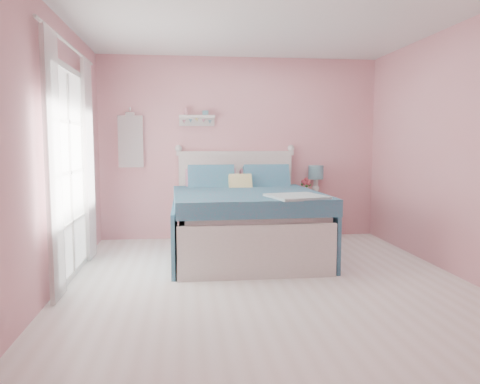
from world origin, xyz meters
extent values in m
plane|color=white|center=(0.00, 0.00, 0.00)|extent=(4.50, 4.50, 0.00)
plane|color=pink|center=(0.00, 2.25, 1.30)|extent=(4.00, 0.00, 4.00)
plane|color=pink|center=(0.00, -2.25, 1.30)|extent=(4.00, 0.00, 4.00)
plane|color=pink|center=(-2.00, 0.00, 1.30)|extent=(0.00, 4.50, 4.50)
plane|color=pink|center=(2.00, 0.00, 1.30)|extent=(0.00, 4.50, 4.50)
plane|color=white|center=(0.00, 0.00, 2.60)|extent=(4.50, 4.50, 0.00)
cube|color=silver|center=(-0.08, 1.13, 0.23)|extent=(1.65, 2.15, 0.46)
cube|color=silver|center=(-0.07, 1.13, 0.54)|extent=(1.59, 2.09, 0.16)
cube|color=silver|center=(-0.07, 2.19, 0.60)|extent=(1.63, 0.07, 1.20)
cube|color=silver|center=(-0.08, 2.19, 1.23)|extent=(1.69, 0.09, 0.06)
cube|color=silver|center=(-0.07, 0.08, 0.28)|extent=(1.63, 0.06, 0.56)
cube|color=teal|center=(-0.08, 0.98, 0.71)|extent=(1.77, 1.89, 0.18)
cube|color=#C78198|center=(-0.45, 1.87, 0.82)|extent=(0.69, 0.30, 0.43)
cube|color=#C78198|center=(0.30, 1.87, 0.82)|extent=(0.69, 0.30, 0.43)
cube|color=#CCBC59|center=(-0.08, 1.59, 0.82)|extent=(0.31, 0.23, 0.31)
cube|color=silver|center=(1.05, 2.02, 0.31)|extent=(0.43, 0.40, 0.62)
cube|color=silver|center=(1.05, 1.83, 0.49)|extent=(0.37, 0.02, 0.16)
sphere|color=white|center=(1.05, 1.81, 0.49)|extent=(0.03, 0.03, 0.03)
cylinder|color=white|center=(1.10, 2.12, 0.63)|extent=(0.14, 0.14, 0.02)
cylinder|color=white|center=(1.10, 2.12, 0.75)|extent=(0.07, 0.07, 0.24)
cylinder|color=#6AA2B1|center=(1.10, 2.12, 0.95)|extent=(0.22, 0.22, 0.20)
imported|color=silver|center=(0.92, 2.01, 0.70)|extent=(0.17, 0.17, 0.17)
imported|color=pink|center=(0.96, 1.89, 0.65)|extent=(0.10, 0.10, 0.07)
sphere|color=#BD404F|center=(0.92, 2.01, 0.86)|extent=(0.06, 0.06, 0.06)
sphere|color=#BD404F|center=(0.96, 2.03, 0.82)|extent=(0.06, 0.06, 0.06)
sphere|color=#BD404F|center=(0.88, 2.02, 0.83)|extent=(0.06, 0.06, 0.06)
sphere|color=#BD404F|center=(0.94, 1.98, 0.80)|extent=(0.06, 0.06, 0.06)
sphere|color=#BD404F|center=(0.89, 1.99, 0.81)|extent=(0.06, 0.06, 0.06)
cube|color=silver|center=(-0.62, 2.17, 1.75)|extent=(0.50, 0.14, 0.04)
cube|color=silver|center=(-0.62, 2.23, 1.68)|extent=(0.50, 0.03, 0.12)
cylinder|color=#D18C99|center=(-0.78, 2.17, 1.82)|extent=(0.06, 0.06, 0.10)
cube|color=#6AA2B1|center=(-0.51, 2.17, 1.80)|extent=(0.08, 0.06, 0.07)
cube|color=white|center=(-1.55, 2.18, 1.40)|extent=(0.34, 0.03, 0.72)
cube|color=silver|center=(-1.97, 0.40, 2.13)|extent=(0.04, 1.32, 0.06)
cube|color=silver|center=(-1.97, 0.40, 0.03)|extent=(0.04, 1.32, 0.06)
cube|color=silver|center=(-1.97, -0.23, 1.05)|extent=(0.04, 0.06, 2.10)
cube|color=silver|center=(-1.97, 1.03, 1.05)|extent=(0.04, 0.06, 2.10)
cube|color=white|center=(-1.97, 0.40, 1.08)|extent=(0.02, 1.20, 2.04)
cube|color=white|center=(-1.92, -0.34, 1.18)|extent=(0.04, 0.40, 2.32)
cube|color=white|center=(-1.92, 1.14, 1.18)|extent=(0.04, 0.40, 2.32)
camera|label=1|loc=(-0.80, -4.51, 1.38)|focal=35.00mm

